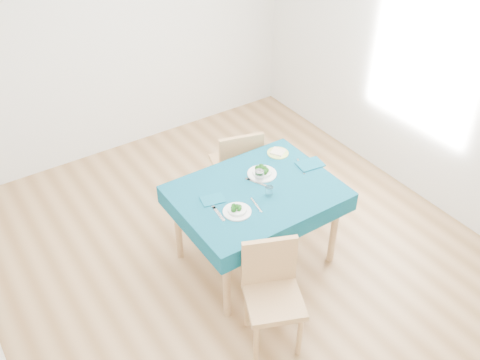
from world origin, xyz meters
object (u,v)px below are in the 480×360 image
side_plate (278,153)px  chair_far (235,156)px  bowl_far (262,171)px  table (256,226)px  bowl_near (237,209)px  chair_near (274,294)px

side_plate → chair_far: bearing=106.8°
side_plate → bowl_far: bearing=-149.7°
table → side_plate: 0.68m
bowl_far → chair_far: bearing=76.4°
table → bowl_near: (-0.28, -0.14, 0.41)m
chair_near → side_plate: bearing=75.5°
bowl_far → side_plate: bearing=30.3°
chair_near → bowl_far: bearing=82.4°
bowl_near → side_plate: (0.73, 0.46, -0.03)m
table → bowl_far: bowl_far is taller
bowl_far → side_plate: (0.30, 0.17, -0.03)m
bowl_far → side_plate: bowl_far is taller
table → side_plate: bearing=35.3°
chair_near → bowl_near: chair_near is taller
chair_far → side_plate: (0.14, -0.47, 0.24)m
chair_far → side_plate: bearing=122.1°
table → bowl_near: size_ratio=5.88×
chair_near → bowl_near: 0.70m
table → bowl_near: bearing=-153.5°
bowl_near → bowl_far: 0.53m
chair_near → bowl_near: size_ratio=4.57×
chair_near → table: bearing=86.5°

